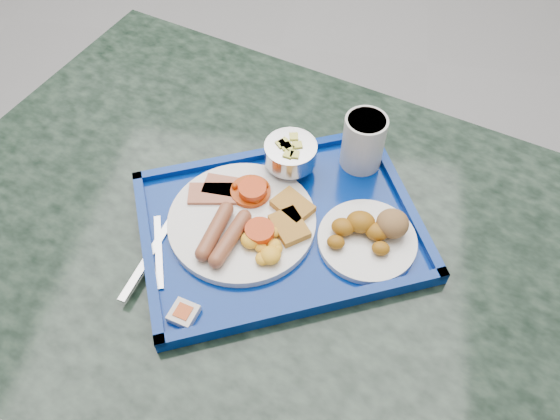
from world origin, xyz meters
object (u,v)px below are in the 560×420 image
at_px(main_plate, 245,221).
at_px(fruit_bowl, 290,154).
at_px(bread_plate, 370,234).
at_px(juice_cup, 364,140).
at_px(table, 285,304).
at_px(tray, 280,227).

height_order(main_plate, fruit_bowl, fruit_bowl).
height_order(main_plate, bread_plate, bread_plate).
bearing_deg(juice_cup, bread_plate, -80.42).
bearing_deg(bread_plate, table, -169.87).
bearing_deg(fruit_bowl, main_plate, -111.78).
relative_size(tray, juice_cup, 5.32).
distance_m(bread_plate, fruit_bowl, 0.20).
distance_m(main_plate, fruit_bowl, 0.15).
height_order(bread_plate, fruit_bowl, fruit_bowl).
bearing_deg(fruit_bowl, juice_cup, 18.02).
bearing_deg(bread_plate, main_plate, -178.50).
relative_size(tray, bread_plate, 3.43).
relative_size(table, juice_cup, 14.38).
height_order(table, bread_plate, bread_plate).
bearing_deg(tray, bread_plate, -2.03).
bearing_deg(tray, table, -62.25).
bearing_deg(juice_cup, fruit_bowl, -161.98).
bearing_deg(table, tray, 117.75).
height_order(tray, main_plate, main_plate).
distance_m(table, juice_cup, 0.35).
xyz_separation_m(tray, bread_plate, (0.15, -0.01, 0.02)).
height_order(fruit_bowl, juice_cup, juice_cup).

